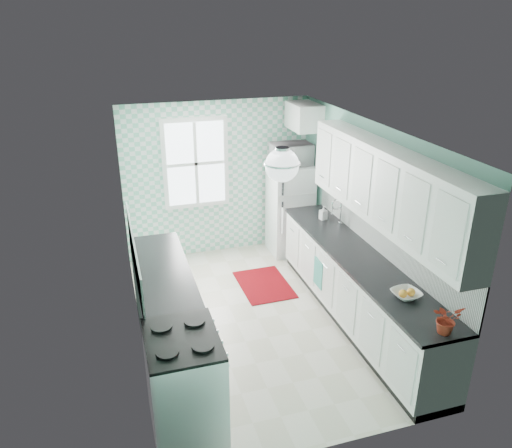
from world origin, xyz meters
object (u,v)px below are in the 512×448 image
object	(u,v)px
ceiling_light	(282,165)
potted_plant	(447,319)
microwave	(291,154)
fridge	(290,209)
sink	(328,228)
fruit_bowl	(406,294)
stove	(185,381)

from	to	relation	value
ceiling_light	potted_plant	world-z (taller)	ceiling_light
ceiling_light	microwave	xyz separation A→B (m)	(1.11, 2.62, -0.65)
microwave	fridge	bearing A→B (deg)	55.51
fridge	sink	world-z (taller)	fridge
ceiling_light	fruit_bowl	bearing A→B (deg)	-27.23
fridge	microwave	distance (m)	0.92
fridge	fruit_bowl	world-z (taller)	fridge
potted_plant	microwave	xyz separation A→B (m)	(-0.09, 3.89, 0.59)
fridge	microwave	xyz separation A→B (m)	(0.00, 0.00, 0.92)
stove	fruit_bowl	distance (m)	2.44
stove	microwave	world-z (taller)	microwave
stove	potted_plant	bearing A→B (deg)	-12.04
fridge	potted_plant	bearing A→B (deg)	-89.17
sink	stove	bearing A→B (deg)	-142.19
sink	potted_plant	xyz separation A→B (m)	(-0.00, -2.61, 0.16)
stove	sink	bearing A→B (deg)	41.29
ceiling_light	fridge	xyz separation A→B (m)	(1.11, 2.62, -1.57)
fridge	ceiling_light	bearing A→B (deg)	-113.49
sink	fruit_bowl	bearing A→B (deg)	-93.34
ceiling_light	potted_plant	bearing A→B (deg)	-46.61
fridge	microwave	size ratio (longest dim) A/B	2.44
ceiling_light	sink	world-z (taller)	ceiling_light
fridge	stove	xyz separation A→B (m)	(-2.31, -3.36, -0.22)
potted_plant	microwave	distance (m)	3.93
potted_plant	microwave	world-z (taller)	microwave
potted_plant	sink	bearing A→B (deg)	89.92
fridge	fruit_bowl	size ratio (longest dim) A/B	5.09
fridge	sink	xyz separation A→B (m)	(0.09, -1.27, 0.18)
fridge	fruit_bowl	bearing A→B (deg)	-88.90
fridge	microwave	bearing A→B (deg)	54.06
ceiling_light	sink	size ratio (longest dim) A/B	0.66
potted_plant	microwave	size ratio (longest dim) A/B	0.48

